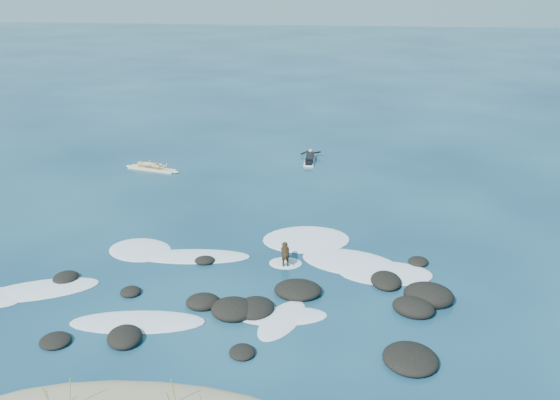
# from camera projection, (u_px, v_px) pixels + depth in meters

# --- Properties ---
(ground) EXTENTS (160.00, 160.00, 0.00)m
(ground) POSITION_uv_depth(u_px,v_px,m) (213.00, 267.00, 20.45)
(ground) COLOR #0A2642
(ground) RESTS_ON ground
(reef_rocks) EXTENTS (14.63, 6.97, 0.63)m
(reef_rocks) POSITION_uv_depth(u_px,v_px,m) (270.00, 308.00, 17.83)
(reef_rocks) COLOR black
(reef_rocks) RESTS_ON ground
(breaking_foam) EXTENTS (14.75, 8.29, 0.12)m
(breaking_foam) POSITION_uv_depth(u_px,v_px,m) (232.00, 273.00, 20.06)
(breaking_foam) COLOR white
(breaking_foam) RESTS_ON ground
(standing_surfer_rig) EXTENTS (2.87, 1.08, 1.65)m
(standing_surfer_rig) POSITION_uv_depth(u_px,v_px,m) (151.00, 157.00, 29.64)
(standing_surfer_rig) COLOR #F1EEC0
(standing_surfer_rig) RESTS_ON ground
(paddling_surfer_rig) EXTENTS (1.05, 2.33, 0.41)m
(paddling_surfer_rig) POSITION_uv_depth(u_px,v_px,m) (310.00, 158.00, 31.16)
(paddling_surfer_rig) COLOR white
(paddling_surfer_rig) RESTS_ON ground
(dog) EXTENTS (0.36, 1.06, 0.67)m
(dog) POSITION_uv_depth(u_px,v_px,m) (285.00, 252.00, 20.49)
(dog) COLOR black
(dog) RESTS_ON ground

